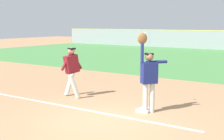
# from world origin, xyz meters

# --- Properties ---
(ground_plane) EXTENTS (77.19, 77.19, 0.00)m
(ground_plane) POSITION_xyz_m (0.00, 0.00, 0.00)
(ground_plane) COLOR tan
(chalk_foul_line) EXTENTS (12.00, 0.33, 0.01)m
(chalk_foul_line) POSITION_xyz_m (-3.48, 0.47, 0.00)
(chalk_foul_line) COLOR white
(chalk_foul_line) RESTS_ON ground_plane
(first_base) EXTENTS (0.39, 0.39, 0.08)m
(first_base) POSITION_xyz_m (0.52, 1.37, 0.04)
(first_base) COLOR white
(first_base) RESTS_ON ground_plane
(fielder) EXTENTS (0.66, 0.75, 2.28)m
(fielder) POSITION_xyz_m (0.65, 1.32, 1.12)
(fielder) COLOR silver
(fielder) RESTS_ON ground_plane
(runner) EXTENTS (0.76, 0.83, 1.72)m
(runner) POSITION_xyz_m (-2.42, 1.56, 1.00)
(runner) COLOR white
(runner) RESTS_ON ground_plane
(baseball) EXTENTS (0.07, 0.07, 0.07)m
(baseball) POSITION_xyz_m (0.38, 1.57, 2.23)
(baseball) COLOR white
(parked_car_black) EXTENTS (4.53, 2.38, 1.25)m
(parked_car_black) POSITION_xyz_m (-9.50, 28.25, 0.67)
(parked_car_black) COLOR black
(parked_car_black) RESTS_ON ground_plane
(parked_car_silver) EXTENTS (4.58, 2.48, 1.25)m
(parked_car_silver) POSITION_xyz_m (-5.04, 28.59, 0.67)
(parked_car_silver) COLOR #B7B7BC
(parked_car_silver) RESTS_ON ground_plane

